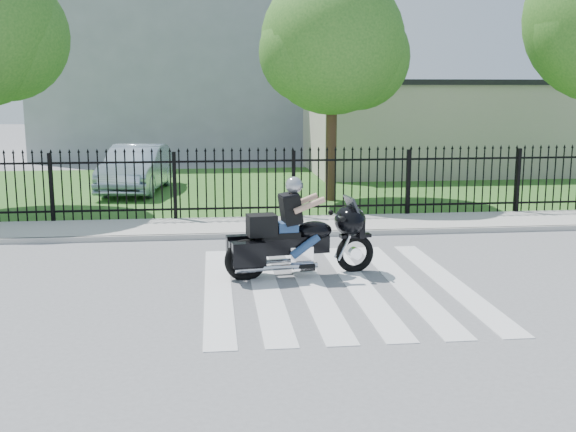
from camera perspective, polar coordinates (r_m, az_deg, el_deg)
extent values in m
plane|color=slate|center=(11.59, 4.06, -5.94)|extent=(120.00, 120.00, 0.00)
cube|color=#ADAAA3|center=(16.37, 0.89, -0.82)|extent=(40.00, 2.00, 0.12)
cube|color=#ADAAA3|center=(15.40, 1.36, -1.54)|extent=(40.00, 0.12, 0.12)
cube|color=#2C5C1F|center=(23.25, -1.31, 2.43)|extent=(40.00, 12.00, 0.02)
cube|color=black|center=(17.30, 0.47, 0.77)|extent=(26.00, 0.04, 0.05)
cube|color=black|center=(17.14, 0.48, 4.73)|extent=(26.00, 0.04, 0.05)
cylinder|color=#382316|center=(20.27, 3.69, 7.11)|extent=(0.32, 0.32, 4.16)
sphere|color=#29631C|center=(20.29, 3.78, 14.46)|extent=(4.20, 4.20, 4.20)
cube|color=#B7AB98|center=(28.45, 12.23, 7.20)|extent=(10.00, 6.00, 3.50)
cube|color=black|center=(28.41, 12.37, 10.93)|extent=(10.20, 6.20, 0.20)
cube|color=#9A9BA2|center=(37.04, -8.15, 14.63)|extent=(15.00, 10.00, 12.00)
torus|color=black|center=(12.44, 5.68, -3.17)|extent=(0.73, 0.23, 0.72)
torus|color=black|center=(11.92, -3.60, -3.75)|extent=(0.78, 0.26, 0.76)
cube|color=black|center=(12.04, 0.31, -2.46)|extent=(1.38, 0.43, 0.31)
ellipsoid|color=black|center=(12.10, 2.23, -1.24)|extent=(0.70, 0.50, 0.35)
cube|color=black|center=(11.94, -0.67, -1.58)|extent=(0.72, 0.42, 0.10)
cube|color=silver|center=(12.12, 1.02, -3.24)|extent=(0.46, 0.37, 0.31)
ellipsoid|color=black|center=(12.27, 5.28, -0.40)|extent=(0.66, 0.82, 0.56)
cube|color=black|center=(11.83, -2.24, -0.77)|extent=(0.55, 0.46, 0.38)
cube|color=navy|center=(11.95, -0.08, -0.96)|extent=(0.39, 0.36, 0.19)
sphere|color=#9C9FA3|center=(11.85, 0.51, 2.64)|extent=(0.30, 0.30, 0.30)
imported|color=#9DB1C6|center=(22.67, -12.68, 3.95)|extent=(2.20, 4.81, 1.53)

